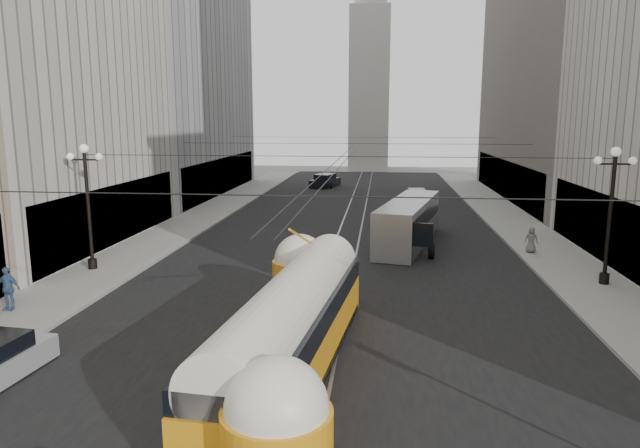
% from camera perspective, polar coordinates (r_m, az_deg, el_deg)
% --- Properties ---
extents(road, '(20.00, 85.00, 0.02)m').
position_cam_1_polar(road, '(42.32, 3.20, -0.08)').
color(road, black).
rests_on(road, ground).
extents(sidewalk_left, '(4.00, 72.00, 0.15)m').
position_cam_1_polar(sidewalk_left, '(47.84, -11.08, 1.06)').
color(sidewalk_left, gray).
rests_on(sidewalk_left, ground).
extents(sidewalk_right, '(4.00, 72.00, 0.15)m').
position_cam_1_polar(sidewalk_right, '(46.75, 18.29, 0.51)').
color(sidewalk_right, gray).
rests_on(sidewalk_right, ground).
extents(rail_left, '(0.12, 85.00, 0.04)m').
position_cam_1_polar(rail_left, '(42.37, 2.19, -0.06)').
color(rail_left, gray).
rests_on(rail_left, ground).
extents(rail_right, '(0.12, 85.00, 0.04)m').
position_cam_1_polar(rail_right, '(42.29, 4.21, -0.10)').
color(rail_right, gray).
rests_on(rail_right, ground).
extents(building_left_far, '(12.60, 28.60, 28.60)m').
position_cam_1_polar(building_left_far, '(61.54, -15.55, 16.25)').
color(building_left_far, '#999999').
rests_on(building_left_far, ground).
extents(building_right_far, '(12.60, 32.60, 32.60)m').
position_cam_1_polar(building_right_far, '(60.38, 24.57, 17.74)').
color(building_right_far, '#514C47').
rests_on(building_right_far, ground).
extents(distant_tower, '(6.00, 6.00, 31.36)m').
position_cam_1_polar(distant_tower, '(89.36, 4.99, 15.10)').
color(distant_tower, '#B2AFA8').
rests_on(distant_tower, ground).
extents(lamppost_left_mid, '(1.86, 0.44, 6.37)m').
position_cam_1_polar(lamppost_left_mid, '(31.07, -22.21, 2.28)').
color(lamppost_left_mid, black).
rests_on(lamppost_left_mid, sidewalk_left).
extents(lamppost_right_mid, '(1.86, 0.44, 6.37)m').
position_cam_1_polar(lamppost_right_mid, '(29.28, 27.07, 1.45)').
color(lamppost_right_mid, black).
rests_on(lamppost_right_mid, sidewalk_right).
extents(catenary, '(25.00, 72.00, 0.23)m').
position_cam_1_polar(catenary, '(40.63, 3.38, 7.83)').
color(catenary, black).
rests_on(catenary, ground).
extents(streetcar, '(3.57, 14.57, 3.18)m').
position_cam_1_polar(streetcar, '(17.75, -2.76, -10.03)').
color(streetcar, orange).
rests_on(streetcar, ground).
extents(city_bus, '(4.58, 11.21, 2.76)m').
position_cam_1_polar(city_bus, '(35.92, 8.87, 0.35)').
color(city_bus, '#9D9FA2').
rests_on(city_bus, ground).
extents(sedan_white_far, '(1.99, 4.28, 1.32)m').
position_cam_1_polar(sedan_white_far, '(53.65, 9.65, 2.69)').
color(sedan_white_far, silver).
rests_on(sedan_white_far, ground).
extents(sedan_dark_far, '(3.31, 5.11, 1.50)m').
position_cam_1_polar(sedan_dark_far, '(65.61, 0.52, 4.32)').
color(sedan_dark_far, black).
rests_on(sedan_dark_far, ground).
extents(pedestrian_sidewalk_right, '(0.81, 0.60, 1.50)m').
position_cam_1_polar(pedestrian_sidewalk_right, '(34.98, 20.38, -1.49)').
color(pedestrian_sidewalk_right, slate).
rests_on(pedestrian_sidewalk_right, sidewalk_right).
extents(pedestrian_sidewalk_left, '(1.06, 0.61, 1.78)m').
position_cam_1_polar(pedestrian_sidewalk_left, '(26.27, -28.78, -5.67)').
color(pedestrian_sidewalk_left, '#3C5984').
rests_on(pedestrian_sidewalk_left, sidewalk_left).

